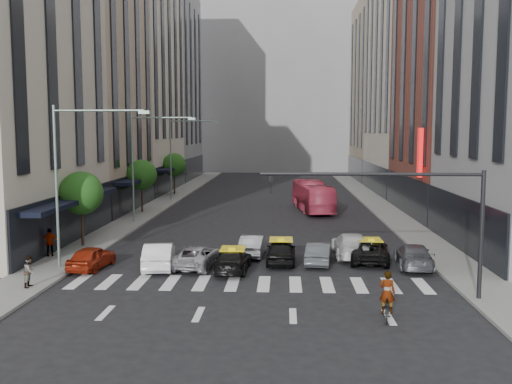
# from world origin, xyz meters

# --- Properties ---
(ground) EXTENTS (160.00, 160.00, 0.00)m
(ground) POSITION_xyz_m (0.00, 0.00, 0.00)
(ground) COLOR black
(ground) RESTS_ON ground
(sidewalk_left) EXTENTS (3.00, 96.00, 0.15)m
(sidewalk_left) POSITION_xyz_m (-11.50, 30.00, 0.07)
(sidewalk_left) COLOR slate
(sidewalk_left) RESTS_ON ground
(sidewalk_right) EXTENTS (3.00, 96.00, 0.15)m
(sidewalk_right) POSITION_xyz_m (11.50, 30.00, 0.07)
(sidewalk_right) COLOR slate
(sidewalk_right) RESTS_ON ground
(building_left_a) EXTENTS (8.00, 18.00, 28.00)m
(building_left_a) POSITION_xyz_m (-17.00, 11.00, 14.00)
(building_left_a) COLOR beige
(building_left_a) RESTS_ON ground
(building_left_b) EXTENTS (8.00, 16.00, 24.00)m
(building_left_b) POSITION_xyz_m (-17.00, 28.00, 12.00)
(building_left_b) COLOR tan
(building_left_b) RESTS_ON ground
(building_left_c) EXTENTS (8.00, 20.00, 36.00)m
(building_left_c) POSITION_xyz_m (-17.00, 46.00, 18.00)
(building_left_c) COLOR beige
(building_left_c) RESTS_ON ground
(building_left_d) EXTENTS (8.00, 18.00, 30.00)m
(building_left_d) POSITION_xyz_m (-17.00, 65.00, 15.00)
(building_left_d) COLOR gray
(building_left_d) RESTS_ON ground
(building_right_b) EXTENTS (8.00, 18.00, 26.00)m
(building_right_b) POSITION_xyz_m (17.00, 27.00, 13.00)
(building_right_b) COLOR brown
(building_right_b) RESTS_ON ground
(building_right_c) EXTENTS (8.00, 20.00, 40.00)m
(building_right_c) POSITION_xyz_m (17.00, 46.00, 20.00)
(building_right_c) COLOR beige
(building_right_c) RESTS_ON ground
(building_right_d) EXTENTS (8.00, 18.00, 28.00)m
(building_right_d) POSITION_xyz_m (17.00, 65.00, 14.00)
(building_right_d) COLOR tan
(building_right_d) RESTS_ON ground
(building_far) EXTENTS (30.00, 10.00, 36.00)m
(building_far) POSITION_xyz_m (0.00, 85.00, 18.00)
(building_far) COLOR gray
(building_far) RESTS_ON ground
(tree_near) EXTENTS (2.88, 2.88, 4.95)m
(tree_near) POSITION_xyz_m (-11.80, 10.00, 3.65)
(tree_near) COLOR black
(tree_near) RESTS_ON sidewalk_left
(tree_mid) EXTENTS (2.88, 2.88, 4.95)m
(tree_mid) POSITION_xyz_m (-11.80, 26.00, 3.65)
(tree_mid) COLOR black
(tree_mid) RESTS_ON sidewalk_left
(tree_far) EXTENTS (2.88, 2.88, 4.95)m
(tree_far) POSITION_xyz_m (-11.80, 42.00, 3.65)
(tree_far) COLOR black
(tree_far) RESTS_ON sidewalk_left
(streetlamp_near) EXTENTS (5.38, 0.25, 9.00)m
(streetlamp_near) POSITION_xyz_m (-10.04, 4.00, 5.90)
(streetlamp_near) COLOR gray
(streetlamp_near) RESTS_ON sidewalk_left
(streetlamp_mid) EXTENTS (5.38, 0.25, 9.00)m
(streetlamp_mid) POSITION_xyz_m (-10.04, 20.00, 5.90)
(streetlamp_mid) COLOR gray
(streetlamp_mid) RESTS_ON sidewalk_left
(streetlamp_far) EXTENTS (5.38, 0.25, 9.00)m
(streetlamp_far) POSITION_xyz_m (-10.04, 36.00, 5.90)
(streetlamp_far) COLOR gray
(streetlamp_far) RESTS_ON sidewalk_left
(traffic_signal) EXTENTS (10.10, 0.20, 6.00)m
(traffic_signal) POSITION_xyz_m (7.69, -1.00, 4.47)
(traffic_signal) COLOR black
(traffic_signal) RESTS_ON ground
(liberty_sign) EXTENTS (0.30, 0.70, 4.00)m
(liberty_sign) POSITION_xyz_m (12.60, 20.00, 6.00)
(liberty_sign) COLOR red
(liberty_sign) RESTS_ON ground
(car_red) EXTENTS (1.99, 4.04, 1.32)m
(car_red) POSITION_xyz_m (-9.20, 4.19, 0.66)
(car_red) COLOR maroon
(car_red) RESTS_ON ground
(car_white_front) EXTENTS (2.16, 4.66, 1.48)m
(car_white_front) POSITION_xyz_m (-5.45, 4.53, 0.74)
(car_white_front) COLOR white
(car_white_front) RESTS_ON ground
(car_silver) EXTENTS (2.57, 4.72, 1.25)m
(car_silver) POSITION_xyz_m (-3.37, 4.89, 0.63)
(car_silver) COLOR #A9A8AE
(car_silver) RESTS_ON ground
(taxi_left) EXTENTS (1.95, 4.39, 1.25)m
(taxi_left) POSITION_xyz_m (-1.21, 4.03, 0.63)
(taxi_left) COLOR black
(taxi_left) RESTS_ON ground
(taxi_center) EXTENTS (1.75, 4.17, 1.41)m
(taxi_center) POSITION_xyz_m (1.44, 6.05, 0.71)
(taxi_center) COLOR black
(taxi_center) RESTS_ON ground
(car_grey_mid) EXTENTS (1.83, 4.06, 1.29)m
(car_grey_mid) POSITION_xyz_m (3.64, 6.07, 0.65)
(car_grey_mid) COLOR #404448
(car_grey_mid) RESTS_ON ground
(taxi_right) EXTENTS (2.78, 4.98, 1.32)m
(taxi_right) POSITION_xyz_m (6.70, 6.75, 0.66)
(taxi_right) COLOR black
(taxi_right) RESTS_ON ground
(car_grey_curb) EXTENTS (2.31, 4.80, 1.35)m
(car_grey_curb) POSITION_xyz_m (8.99, 5.45, 0.67)
(car_grey_curb) COLOR #494B51
(car_grey_curb) RESTS_ON ground
(car_row2_left) EXTENTS (1.71, 4.12, 1.32)m
(car_row2_left) POSITION_xyz_m (-0.31, 8.11, 0.66)
(car_row2_left) COLOR #AFAFB4
(car_row2_left) RESTS_ON ground
(car_row2_right) EXTENTS (2.10, 5.11, 1.48)m
(car_row2_right) POSITION_xyz_m (5.75, 8.05, 0.74)
(car_row2_right) COLOR silver
(car_row2_right) RESTS_ON ground
(bus) EXTENTS (3.81, 10.63, 2.90)m
(bus) POSITION_xyz_m (4.38, 28.28, 1.45)
(bus) COLOR #C93B56
(bus) RESTS_ON ground
(motorcycle) EXTENTS (0.99, 1.97, 0.99)m
(motorcycle) POSITION_xyz_m (5.85, -3.73, 0.49)
(motorcycle) COLOR black
(motorcycle) RESTS_ON ground
(rider) EXTENTS (0.72, 0.54, 1.79)m
(rider) POSITION_xyz_m (5.85, -3.73, 1.88)
(rider) COLOR gray
(rider) RESTS_ON motorcycle
(pedestrian_near) EXTENTS (0.60, 0.76, 1.55)m
(pedestrian_near) POSITION_xyz_m (-10.77, -0.16, 0.92)
(pedestrian_near) COLOR gray
(pedestrian_near) RESTS_ON sidewalk_left
(pedestrian_far) EXTENTS (1.09, 0.77, 1.72)m
(pedestrian_far) POSITION_xyz_m (-12.60, 6.64, 1.01)
(pedestrian_far) COLOR gray
(pedestrian_far) RESTS_ON sidewalk_left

